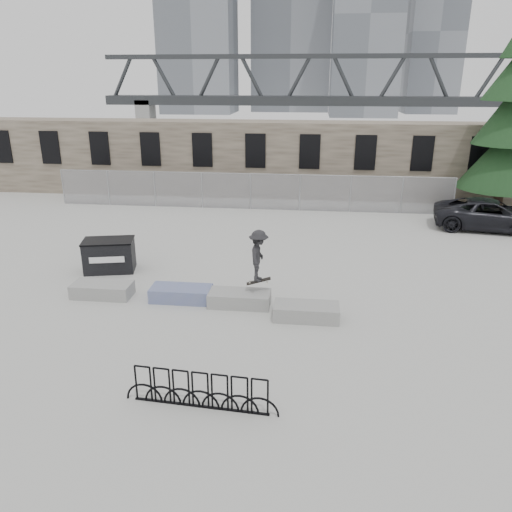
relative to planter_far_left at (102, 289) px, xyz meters
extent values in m
plane|color=#A9A9A4|center=(3.51, -0.15, -0.25)|extent=(120.00, 120.00, 0.00)
cube|color=brown|center=(3.51, 16.10, 2.00)|extent=(36.00, 2.50, 4.50)
cube|color=black|center=(-12.49, 14.83, 2.65)|extent=(1.20, 0.12, 2.00)
cube|color=black|center=(-9.29, 14.83, 2.65)|extent=(1.20, 0.12, 2.00)
cube|color=black|center=(-6.09, 14.83, 2.65)|extent=(1.20, 0.12, 2.00)
cube|color=black|center=(-2.89, 14.83, 2.65)|extent=(1.20, 0.12, 2.00)
cube|color=black|center=(0.31, 14.83, 2.65)|extent=(1.20, 0.12, 2.00)
cube|color=black|center=(3.51, 14.83, 2.65)|extent=(1.20, 0.12, 2.00)
cube|color=black|center=(6.71, 14.83, 2.65)|extent=(1.20, 0.12, 2.00)
cube|color=black|center=(9.91, 14.83, 2.65)|extent=(1.20, 0.12, 2.00)
cube|color=black|center=(13.11, 14.83, 2.65)|extent=(1.20, 0.12, 2.00)
cube|color=black|center=(16.31, 14.83, 2.65)|extent=(1.20, 0.12, 2.00)
cylinder|color=gray|center=(-7.49, 12.35, 0.75)|extent=(0.06, 0.06, 2.00)
cylinder|color=gray|center=(-4.74, 12.35, 0.75)|extent=(0.06, 0.06, 2.00)
cylinder|color=gray|center=(-1.99, 12.35, 0.75)|extent=(0.06, 0.06, 2.00)
cylinder|color=gray|center=(0.76, 12.35, 0.75)|extent=(0.06, 0.06, 2.00)
cylinder|color=gray|center=(3.51, 12.35, 0.75)|extent=(0.06, 0.06, 2.00)
cylinder|color=gray|center=(6.26, 12.35, 0.75)|extent=(0.06, 0.06, 2.00)
cylinder|color=gray|center=(9.01, 12.35, 0.75)|extent=(0.06, 0.06, 2.00)
cylinder|color=gray|center=(11.76, 12.35, 0.75)|extent=(0.06, 0.06, 2.00)
cylinder|color=gray|center=(14.51, 12.35, 0.75)|extent=(0.06, 0.06, 2.00)
cube|color=#99999E|center=(3.51, 12.35, 0.75)|extent=(22.00, 0.02, 2.00)
cylinder|color=gray|center=(3.51, 12.35, 1.75)|extent=(22.00, 0.04, 0.04)
cube|color=#999A97|center=(0.00, 0.00, -0.02)|extent=(2.00, 0.90, 0.46)
cube|color=#2D471E|center=(0.00, 0.00, 0.15)|extent=(1.76, 0.66, 0.10)
cube|color=#2F418F|center=(2.74, 0.00, -0.02)|extent=(2.00, 0.90, 0.46)
cube|color=#2D471E|center=(2.74, 0.00, 0.15)|extent=(1.76, 0.66, 0.10)
cube|color=#999A97|center=(4.73, -0.17, -0.02)|extent=(2.00, 0.90, 0.46)
cube|color=#2D471E|center=(4.73, -0.17, 0.15)|extent=(1.76, 0.66, 0.10)
cube|color=#999A97|center=(6.91, -0.88, -0.02)|extent=(2.00, 0.90, 0.46)
cube|color=#2D471E|center=(6.91, -0.88, 0.15)|extent=(1.76, 0.66, 0.10)
cube|color=black|center=(-0.66, 2.33, 0.34)|extent=(2.03, 1.48, 1.19)
cube|color=black|center=(-0.66, 2.33, 0.95)|extent=(2.08, 1.53, 0.05)
cube|color=white|center=(-0.53, 1.78, 0.39)|extent=(1.25, 0.30, 0.23)
cube|color=black|center=(4.64, -5.56, -0.23)|extent=(3.15, 0.30, 0.04)
torus|color=black|center=(3.29, -5.46, 0.20)|extent=(0.89, 0.12, 0.89)
torus|color=black|center=(3.74, -5.49, 0.20)|extent=(0.89, 0.12, 0.89)
torus|color=black|center=(4.19, -5.53, 0.20)|extent=(0.89, 0.12, 0.89)
torus|color=black|center=(4.64, -5.56, 0.20)|extent=(0.89, 0.12, 0.89)
torus|color=black|center=(5.08, -5.60, 0.20)|extent=(0.89, 0.12, 0.89)
torus|color=black|center=(5.53, -5.63, 0.20)|extent=(0.89, 0.12, 0.89)
torus|color=black|center=(5.98, -5.67, 0.20)|extent=(0.89, 0.12, 0.89)
cylinder|color=#38281E|center=(16.96, 12.93, 0.87)|extent=(0.50, 0.50, 2.24)
cone|color=black|center=(16.96, 12.93, 2.75)|extent=(4.61, 4.61, 3.20)
cone|color=black|center=(16.96, 12.93, 4.95)|extent=(3.63, 3.63, 3.00)
cube|color=slate|center=(15.51, 84.85, 16.75)|extent=(12.00, 12.00, 34.00)
cube|color=slate|center=(29.51, 94.85, 14.75)|extent=(10.00, 10.00, 30.00)
cube|color=#2D3033|center=(13.51, 54.85, 3.75)|extent=(70.00, 3.00, 1.20)
cube|color=#2D3033|center=(13.51, 54.85, 9.25)|extent=(70.00, 0.60, 0.60)
cube|color=gray|center=(-16.49, 54.85, 1.75)|extent=(2.00, 3.00, 4.00)
imported|color=black|center=(15.62, 9.74, 0.49)|extent=(5.63, 3.25, 1.48)
imported|color=black|center=(5.33, 0.02, 1.42)|extent=(0.65, 1.10, 1.69)
cube|color=black|center=(5.33, 0.02, 0.55)|extent=(0.80, 0.31, 0.23)
cylinder|color=beige|center=(5.05, -0.05, 0.50)|extent=(0.06, 0.03, 0.06)
cylinder|color=beige|center=(5.05, 0.09, 0.50)|extent=(0.06, 0.03, 0.06)
cylinder|color=beige|center=(5.61, -0.05, 0.50)|extent=(0.06, 0.03, 0.06)
cylinder|color=beige|center=(5.61, 0.09, 0.50)|extent=(0.06, 0.03, 0.06)
camera|label=1|loc=(6.95, -14.81, 6.80)|focal=35.00mm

